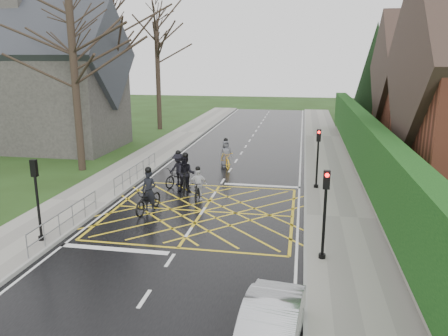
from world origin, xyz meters
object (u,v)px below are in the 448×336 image
(cyclist_rear, at_px, (149,197))
(cyclist_mid, at_px, (178,173))
(cyclist_back, at_px, (186,178))
(cyclist_front, at_px, (198,188))
(car, at_px, (269,331))
(cyclist_lead, at_px, (226,157))

(cyclist_rear, distance_m, cyclist_mid, 4.25)
(cyclist_back, height_order, cyclist_mid, cyclist_back)
(cyclist_back, distance_m, cyclist_front, 1.42)
(cyclist_rear, xyz_separation_m, cyclist_mid, (0.15, 4.25, 0.04))
(cyclist_front, bearing_deg, car, -72.73)
(cyclist_lead, bearing_deg, cyclist_rear, -127.19)
(cyclist_mid, bearing_deg, cyclist_rear, -68.24)
(cyclist_back, relative_size, cyclist_front, 1.26)
(cyclist_back, height_order, cyclist_lead, cyclist_back)
(cyclist_rear, height_order, cyclist_front, cyclist_rear)
(cyclist_back, bearing_deg, cyclist_lead, 70.47)
(cyclist_back, height_order, cyclist_front, cyclist_back)
(cyclist_lead, bearing_deg, cyclist_mid, -136.51)
(cyclist_lead, bearing_deg, car, -101.43)
(cyclist_rear, distance_m, cyclist_front, 2.66)
(cyclist_mid, distance_m, car, 14.34)
(cyclist_rear, xyz_separation_m, car, (6.06, -8.82, -0.05))
(cyclist_rear, bearing_deg, cyclist_back, 83.81)
(cyclist_back, distance_m, cyclist_mid, 1.39)
(car, bearing_deg, cyclist_lead, 108.65)
(cyclist_front, xyz_separation_m, cyclist_lead, (0.17, 6.74, 0.02))
(cyclist_rear, relative_size, car, 0.59)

